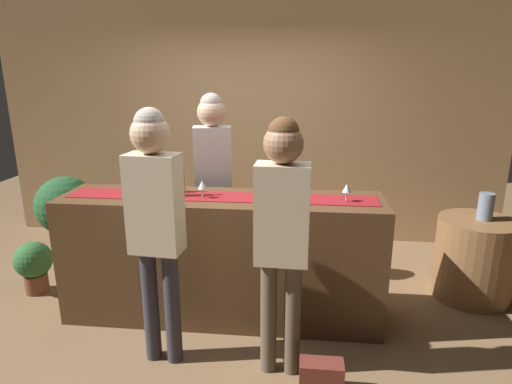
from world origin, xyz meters
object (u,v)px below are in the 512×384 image
(wine_glass_far_end, at_px, (202,185))
(wine_bottle_amber, at_px, (180,183))
(wine_glass_mid_counter, at_px, (137,180))
(handbag, at_px, (321,377))
(customer_browsing, at_px, (155,211))
(round_side_table, at_px, (474,258))
(potted_plant_tall, at_px, (66,212))
(potted_plant_small, at_px, (34,264))
(wine_glass_near_customer, at_px, (347,189))
(vase_on_side_table, at_px, (486,207))
(bartender, at_px, (213,168))
(wine_bottle_green, at_px, (166,179))
(customer_sipping, at_px, (282,222))

(wine_glass_far_end, bearing_deg, wine_bottle_amber, 167.99)
(wine_glass_mid_counter, bearing_deg, handbag, -31.16)
(customer_browsing, xyz_separation_m, handbag, (1.11, -0.23, -1.01))
(round_side_table, xyz_separation_m, potted_plant_tall, (-4.10, 0.43, 0.16))
(potted_plant_small, bearing_deg, wine_glass_mid_counter, -7.85)
(wine_glass_mid_counter, distance_m, round_side_table, 3.05)
(wine_glass_near_customer, distance_m, customer_browsing, 1.42)
(wine_glass_far_end, height_order, potted_plant_small, wine_glass_far_end)
(vase_on_side_table, distance_m, potted_plant_tall, 4.17)
(potted_plant_tall, distance_m, potted_plant_small, 0.82)
(wine_glass_near_customer, xyz_separation_m, wine_glass_mid_counter, (-1.67, 0.08, 0.00))
(wine_bottle_amber, xyz_separation_m, wine_glass_mid_counter, (-0.38, 0.06, -0.01))
(bartender, bearing_deg, wine_bottle_green, 49.27)
(wine_bottle_green, xyz_separation_m, handbag, (1.25, -0.93, -1.04))
(wine_glass_mid_counter, bearing_deg, customer_sipping, -30.36)
(wine_glass_near_customer, relative_size, round_side_table, 0.19)
(customer_browsing, xyz_separation_m, vase_on_side_table, (2.56, 1.18, -0.26))
(wine_bottle_amber, bearing_deg, potted_plant_small, 171.79)
(potted_plant_tall, height_order, handbag, potted_plant_tall)
(wine_bottle_amber, distance_m, potted_plant_tall, 1.96)
(bartender, relative_size, handbag, 6.50)
(wine_bottle_amber, relative_size, wine_glass_near_customer, 2.10)
(vase_on_side_table, distance_m, handbag, 2.16)
(bartender, bearing_deg, wine_glass_mid_counter, 34.88)
(customer_sipping, bearing_deg, round_side_table, 37.46)
(wine_bottle_green, height_order, potted_plant_small, wine_bottle_green)
(customer_browsing, bearing_deg, wine_bottle_green, 106.93)
(handbag, bearing_deg, customer_sipping, 145.48)
(customer_sipping, distance_m, customer_browsing, 0.83)
(bartender, distance_m, customer_browsing, 1.21)
(wine_glass_mid_counter, bearing_deg, vase_on_side_table, 9.79)
(wine_bottle_amber, bearing_deg, handbag, -37.03)
(bartender, relative_size, customer_sipping, 1.05)
(customer_sipping, bearing_deg, wine_glass_far_end, 138.77)
(wine_bottle_green, height_order, round_side_table, wine_bottle_green)
(wine_bottle_green, height_order, wine_glass_far_end, wine_bottle_green)
(wine_glass_mid_counter, distance_m, vase_on_side_table, 3.00)
(wine_glass_near_customer, height_order, vase_on_side_table, wine_glass_near_customer)
(bartender, height_order, potted_plant_small, bartender)
(wine_glass_mid_counter, bearing_deg, wine_glass_near_customer, -2.88)
(wine_glass_mid_counter, height_order, wine_glass_far_end, same)
(vase_on_side_table, xyz_separation_m, potted_plant_small, (-4.05, -0.35, -0.57))
(wine_glass_mid_counter, distance_m, potted_plant_tall, 1.63)
(customer_sipping, height_order, vase_on_side_table, customer_sipping)
(wine_glass_far_end, bearing_deg, customer_sipping, -43.21)
(wine_bottle_amber, xyz_separation_m, customer_browsing, (0.00, -0.61, -0.03))
(potted_plant_tall, height_order, potted_plant_small, potted_plant_tall)
(wine_bottle_amber, distance_m, wine_glass_mid_counter, 0.38)
(wine_glass_far_end, distance_m, bartender, 0.63)
(customer_sipping, bearing_deg, vase_on_side_table, 37.08)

